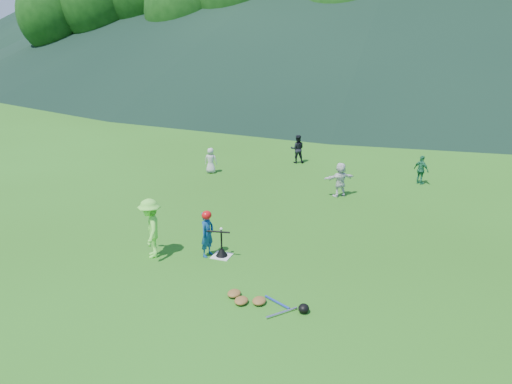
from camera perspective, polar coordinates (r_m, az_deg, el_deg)
ground at (r=12.53m, az=-3.93°, el=-7.34°), size 120.00×120.00×0.00m
home_plate at (r=12.52m, az=-3.93°, el=-7.30°), size 0.45×0.45×0.02m
baseball at (r=12.22m, az=-4.00°, el=-4.23°), size 0.08×0.08×0.08m
batter_child at (r=12.36m, az=-5.60°, el=-4.80°), size 0.35×0.47×1.16m
adult_coach at (r=12.47m, az=-11.96°, el=-4.08°), size 0.97×1.11×1.49m
fielder_a at (r=19.36m, az=-5.19°, el=3.61°), size 0.53×0.39×0.99m
fielder_b at (r=20.79m, az=4.75°, el=4.93°), size 0.68×0.60×1.18m
fielder_c at (r=18.85m, az=18.36°, el=2.41°), size 0.65×0.57×1.05m
fielder_d at (r=16.81m, az=9.61°, el=1.41°), size 1.06×0.94×1.16m
batting_tee at (r=12.47m, az=-3.94°, el=-6.81°), size 0.30×0.30×0.68m
batter_gear at (r=12.17m, az=-5.57°, el=-2.80°), size 0.73×0.26×0.52m
equipment_pile at (r=10.51m, az=0.35°, el=-12.35°), size 1.80×0.82×0.19m
outfield_fence at (r=38.85m, az=13.16°, el=11.03°), size 70.07×0.08×1.33m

